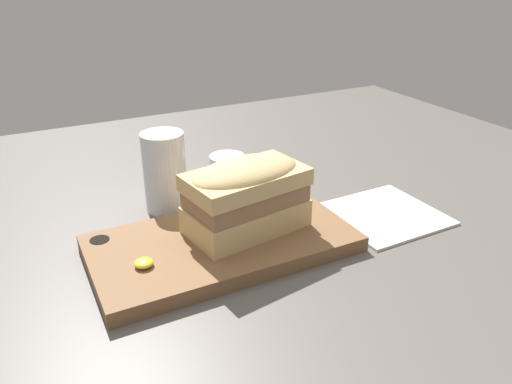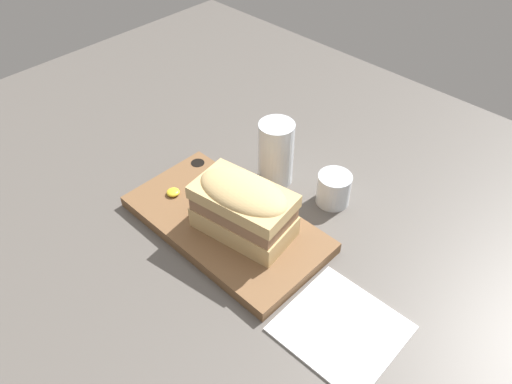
% 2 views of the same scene
% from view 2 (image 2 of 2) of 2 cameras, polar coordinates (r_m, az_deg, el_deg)
% --- Properties ---
extents(dining_table, '(1.62, 1.29, 0.02)m').
position_cam_2_polar(dining_table, '(0.91, -0.79, -3.84)').
color(dining_table, '#56514C').
rests_on(dining_table, ground).
extents(serving_board, '(0.36, 0.19, 0.02)m').
position_cam_2_polar(serving_board, '(0.88, -3.49, -3.60)').
color(serving_board, brown).
rests_on(serving_board, dining_table).
extents(sandwich, '(0.18, 0.12, 0.10)m').
position_cam_2_polar(sandwich, '(0.82, -1.45, -1.61)').
color(sandwich, tan).
rests_on(sandwich, serving_board).
extents(mustard_dollop, '(0.02, 0.02, 0.01)m').
position_cam_2_polar(mustard_dollop, '(0.93, -9.45, -0.02)').
color(mustard_dollop, yellow).
rests_on(mustard_dollop, serving_board).
extents(water_glass, '(0.07, 0.07, 0.13)m').
position_cam_2_polar(water_glass, '(0.95, 2.28, 4.09)').
color(water_glass, silver).
rests_on(water_glass, dining_table).
extents(wine_glass, '(0.06, 0.06, 0.06)m').
position_cam_2_polar(wine_glass, '(0.93, 8.85, 0.25)').
color(wine_glass, silver).
rests_on(wine_glass, dining_table).
extents(napkin, '(0.17, 0.16, 0.00)m').
position_cam_2_polar(napkin, '(0.77, 9.70, -15.11)').
color(napkin, white).
rests_on(napkin, dining_table).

